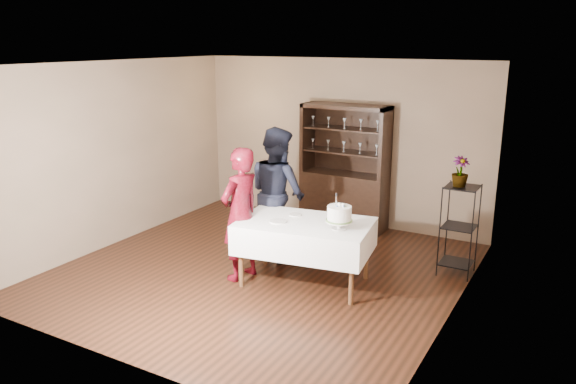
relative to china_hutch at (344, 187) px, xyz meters
The scene contains 14 objects.
floor 2.36m from the china_hutch, 95.08° to the right, with size 5.00×5.00×0.00m, color black.
ceiling 3.04m from the china_hutch, 95.08° to the right, with size 5.00×5.00×0.00m, color silver.
back_wall 0.76m from the china_hutch, 128.88° to the left, with size 5.00×0.02×2.70m, color brown.
wall_left 3.58m from the china_hutch, 140.17° to the right, with size 0.02×5.00×2.70m, color brown.
wall_right 3.29m from the china_hutch, 44.39° to the right, with size 0.02×5.00×2.70m, color brown.
china_hutch is the anchor object (origin of this frame).
plant_etagere 2.33m from the china_hutch, 26.83° to the right, with size 0.42×0.42×1.20m.
cake_table 2.33m from the china_hutch, 78.26° to the right, with size 1.76×1.24×0.81m.
woman 2.56m from the china_hutch, 97.04° to the right, with size 0.63×0.41×1.71m, color #39050B.
man 1.67m from the china_hutch, 100.71° to the right, with size 0.90×0.70×1.84m, color black.
cake 2.54m from the china_hutch, 67.75° to the right, with size 0.32×0.32×0.44m.
plate_near 2.47m from the china_hutch, 85.60° to the right, with size 0.21×0.21×0.01m, color silver.
plate_far 2.13m from the china_hutch, 83.37° to the right, with size 0.16×0.16×0.01m, color silver.
potted_plant 2.42m from the china_hutch, 27.84° to the right, with size 0.21×0.21×0.38m, color #527538.
Camera 1 is at (3.71, -5.87, 3.00)m, focal length 35.00 mm.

